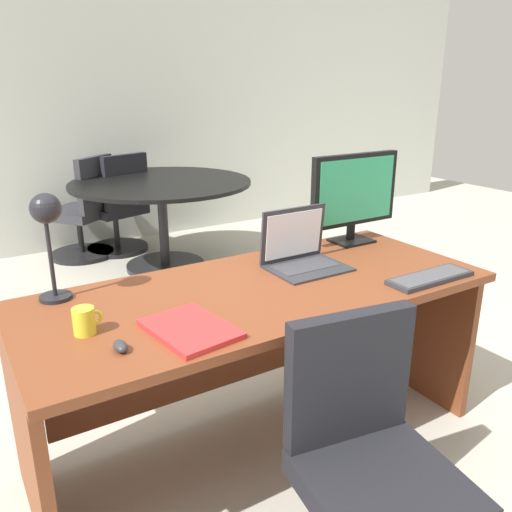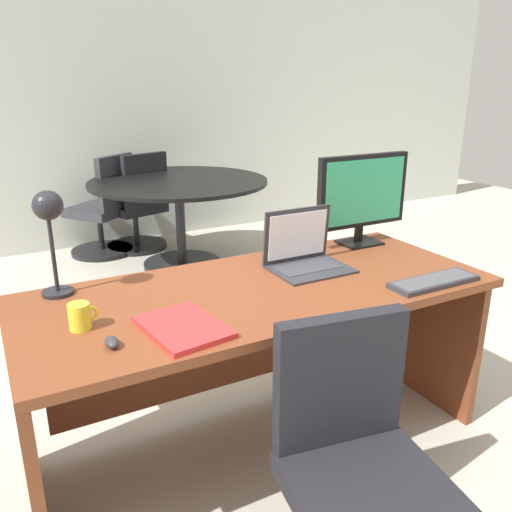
{
  "view_description": "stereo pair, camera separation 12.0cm",
  "coord_description": "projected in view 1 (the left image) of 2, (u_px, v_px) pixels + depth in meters",
  "views": [
    {
      "loc": [
        -1.05,
        -1.65,
        1.54
      ],
      "look_at": [
        0.0,
        0.04,
        0.87
      ],
      "focal_mm": 36.84,
      "sensor_mm": 36.0,
      "label": 1
    },
    {
      "loc": [
        -0.94,
        -1.71,
        1.54
      ],
      "look_at": [
        0.0,
        0.04,
        0.87
      ],
      "focal_mm": 36.84,
      "sensor_mm": 36.0,
      "label": 2
    }
  ],
  "objects": [
    {
      "name": "ground",
      "position": [
        143.0,
        319.0,
        3.56
      ],
      "size": [
        12.0,
        12.0,
        0.0
      ],
      "primitive_type": "plane",
      "color": "#B7B2A3"
    },
    {
      "name": "back_wall",
      "position": [
        56.0,
        96.0,
        4.66
      ],
      "size": [
        10.0,
        0.1,
        2.8
      ],
      "primitive_type": "cube",
      "color": "silver",
      "rests_on": "ground"
    },
    {
      "name": "desk",
      "position": [
        254.0,
        329.0,
        2.22
      ],
      "size": [
        1.89,
        0.8,
        0.75
      ],
      "color": "brown",
      "rests_on": "ground"
    },
    {
      "name": "monitor",
      "position": [
        355.0,
        193.0,
        2.61
      ],
      "size": [
        0.52,
        0.16,
        0.45
      ],
      "color": "black",
      "rests_on": "desk"
    },
    {
      "name": "laptop",
      "position": [
        299.0,
        249.0,
        2.33
      ],
      "size": [
        0.33,
        0.27,
        0.26
      ],
      "color": "#2D2D33",
      "rests_on": "desk"
    },
    {
      "name": "keyboard",
      "position": [
        430.0,
        278.0,
        2.18
      ],
      "size": [
        0.4,
        0.13,
        0.02
      ],
      "color": "#2D2D33",
      "rests_on": "desk"
    },
    {
      "name": "mouse",
      "position": [
        120.0,
        346.0,
        1.61
      ],
      "size": [
        0.04,
        0.07,
        0.03
      ],
      "color": "#2D2D33",
      "rests_on": "desk"
    },
    {
      "name": "desk_lamp",
      "position": [
        47.0,
        223.0,
        1.88
      ],
      "size": [
        0.12,
        0.14,
        0.41
      ],
      "color": "black",
      "rests_on": "desk"
    },
    {
      "name": "book",
      "position": [
        190.0,
        329.0,
        1.73
      ],
      "size": [
        0.27,
        0.34,
        0.02
      ],
      "color": "red",
      "rests_on": "desk"
    },
    {
      "name": "coffee_mug",
      "position": [
        85.0,
        321.0,
        1.71
      ],
      "size": [
        0.1,
        0.07,
        0.09
      ],
      "color": "yellow",
      "rests_on": "desk"
    },
    {
      "name": "office_chair",
      "position": [
        371.0,
        485.0,
        1.64
      ],
      "size": [
        0.56,
        0.56,
        0.86
      ],
      "color": "black",
      "rests_on": "ground"
    },
    {
      "name": "meeting_table",
      "position": [
        162.0,
        202.0,
        4.34
      ],
      "size": [
        1.47,
        1.47,
        0.75
      ],
      "color": "black",
      "rests_on": "ground"
    },
    {
      "name": "meeting_chair_near",
      "position": [
        84.0,
        218.0,
        4.69
      ],
      "size": [
        0.65,
        0.65,
        0.92
      ],
      "color": "black",
      "rests_on": "ground"
    },
    {
      "name": "meeting_chair_far",
      "position": [
        119.0,
        213.0,
        4.83
      ],
      "size": [
        0.57,
        0.58,
        0.92
      ],
      "color": "black",
      "rests_on": "ground"
    }
  ]
}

